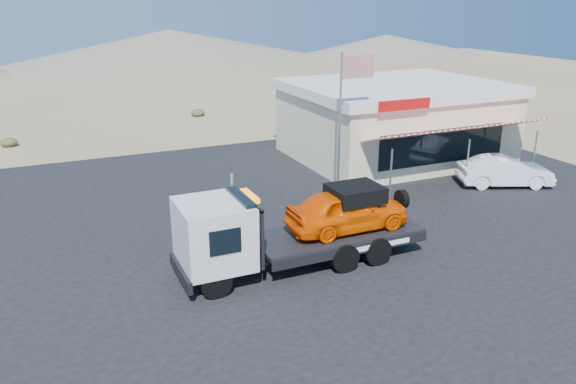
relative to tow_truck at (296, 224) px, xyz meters
name	(u,v)px	position (x,y,z in m)	size (l,w,h in m)	color
ground	(278,261)	(-0.39, 0.54, -1.41)	(120.00, 120.00, 0.00)	#8A6F4F
asphalt_lot	(295,219)	(1.61, 3.54, -1.40)	(32.00, 24.00, 0.02)	black
tow_truck	(296,224)	(0.00, 0.00, 0.00)	(7.81, 2.31, 2.61)	black
white_sedan	(505,171)	(11.87, 3.32, -0.72)	(1.42, 4.06, 1.34)	white
jerky_store	(394,120)	(10.10, 9.52, 0.58)	(10.40, 9.97, 3.90)	beige
flagpole	(345,109)	(4.54, 5.04, 2.36)	(1.55, 0.10, 6.00)	#99999E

